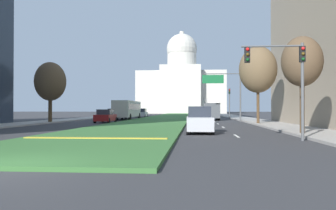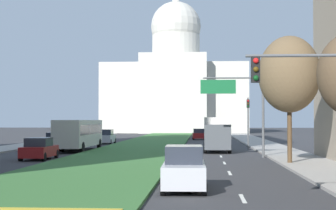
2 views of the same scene
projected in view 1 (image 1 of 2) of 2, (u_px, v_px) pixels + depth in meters
The scene contains 20 objects.
ground_plane at pixel (170, 117), 71.69m from camera, with size 276.07×276.07×0.00m, color #333335.
grass_median at pixel (168, 117), 65.44m from camera, with size 8.50×112.94×0.14m, color #386B33.
median_curb_nose at pixel (95, 138), 17.83m from camera, with size 7.65×0.50×0.04m, color gold.
lane_dashes_right at pixel (218, 124), 38.74m from camera, with size 0.16×39.05×0.01m.
sidewalk_left at pixel (90, 118), 60.26m from camera, with size 4.00×112.94×0.15m, color #9E9991.
sidewalk_right at pixel (243, 118), 58.11m from camera, with size 4.00×112.94×0.15m, color #9E9991.
capitol_building at pixel (182, 86), 133.49m from camera, with size 33.18×28.17×32.52m.
traffic_light_near_right at pixel (286, 69), 17.97m from camera, with size 3.34×0.35×5.20m.
traffic_light_far_right at pixel (229, 99), 55.94m from camera, with size 0.28×0.35×5.20m.
overhead_guide_sign at pixel (226, 87), 44.12m from camera, with size 5.04×0.20×6.50m.
street_tree_right_near at pixel (302, 62), 21.78m from camera, with size 2.59×2.59×6.38m.
street_tree_left_mid at pixel (50, 82), 40.59m from camera, with size 3.72×3.72×7.32m.
street_tree_right_mid at pixel (258, 70), 36.82m from camera, with size 4.08×4.08×8.54m.
sedan_lead_stopped at pixel (199, 121), 23.86m from camera, with size 1.92×4.60×1.87m.
sedan_midblock at pixel (105, 116), 42.04m from camera, with size 2.00×4.63×1.64m.
sedan_distant at pixel (114, 114), 54.38m from camera, with size 1.93×4.65×1.74m.
sedan_far_horizon at pixel (142, 113), 69.14m from camera, with size 1.99×4.62×1.79m.
sedan_very_far at pixel (197, 113), 83.84m from camera, with size 2.16×4.23×1.63m.
box_truck_delivery at pixel (211, 109), 51.50m from camera, with size 2.40×6.40×3.20m.
city_bus at pixel (127, 108), 53.94m from camera, with size 2.62×11.00×2.95m.
Camera 1 is at (5.25, -8.78, 1.69)m, focal length 36.19 mm.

